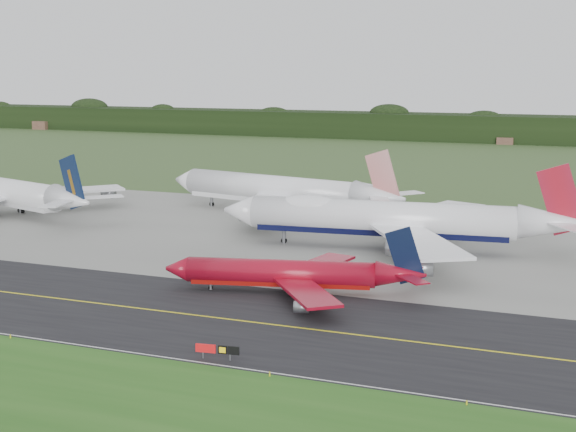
# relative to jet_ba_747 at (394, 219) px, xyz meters

# --- Properties ---
(ground) EXTENTS (600.00, 600.00, 0.00)m
(ground) POSITION_rel_jet_ba_747_xyz_m (-5.07, -44.24, -5.74)
(ground) COLOR #334D24
(ground) RESTS_ON ground
(grass_verge) EXTENTS (400.00, 30.00, 0.01)m
(grass_verge) POSITION_rel_jet_ba_747_xyz_m (-5.07, -79.24, -5.73)
(grass_verge) COLOR #255619
(grass_verge) RESTS_ON ground
(taxiway) EXTENTS (400.00, 32.00, 0.02)m
(taxiway) POSITION_rel_jet_ba_747_xyz_m (-5.07, -48.24, -5.73)
(taxiway) COLOR black
(taxiway) RESTS_ON ground
(apron) EXTENTS (400.00, 78.00, 0.01)m
(apron) POSITION_rel_jet_ba_747_xyz_m (-5.07, 6.76, -5.73)
(apron) COLOR gray
(apron) RESTS_ON ground
(taxiway_centreline) EXTENTS (400.00, 0.40, 0.00)m
(taxiway_centreline) POSITION_rel_jet_ba_747_xyz_m (-5.07, -48.24, -5.71)
(taxiway_centreline) COLOR yellow
(taxiway_centreline) RESTS_ON taxiway
(taxiway_edge_line) EXTENTS (400.00, 0.25, 0.00)m
(taxiway_edge_line) POSITION_rel_jet_ba_747_xyz_m (-5.07, -63.74, -5.71)
(taxiway_edge_line) COLOR silver
(taxiway_edge_line) RESTS_ON taxiway
(horizon_treeline) EXTENTS (700.00, 25.00, 12.00)m
(horizon_treeline) POSITION_rel_jet_ba_747_xyz_m (-5.07, 229.52, -0.27)
(horizon_treeline) COLOR black
(horizon_treeline) RESTS_ON ground
(jet_ba_747) EXTENTS (67.09, 55.27, 16.86)m
(jet_ba_747) POSITION_rel_jet_ba_747_xyz_m (0.00, 0.00, 0.00)
(jet_ba_747) COLOR white
(jet_ba_747) RESTS_ON ground
(jet_red_737) EXTENTS (38.54, 30.87, 10.49)m
(jet_red_737) POSITION_rel_jet_ba_747_xyz_m (-6.76, -33.21, -2.84)
(jet_red_737) COLOR maroon
(jet_red_737) RESTS_ON ground
(jet_navy_gold) EXTENTS (58.57, 49.70, 15.47)m
(jet_navy_gold) POSITION_rel_jet_ba_747_xyz_m (-89.96, 3.66, -0.66)
(jet_navy_gold) COLOR white
(jet_navy_gold) RESTS_ON ground
(jet_star_tail) EXTENTS (61.32, 50.51, 16.26)m
(jet_star_tail) POSITION_rel_jet_ba_747_xyz_m (-32.17, 26.10, -0.32)
(jet_star_tail) COLOR white
(jet_star_tail) RESTS_ON ground
(taxiway_sign) EXTENTS (5.17, 0.88, 1.73)m
(taxiway_sign) POSITION_rel_jet_ba_747_xyz_m (-5.38, -62.23, -4.52)
(taxiway_sign) COLOR slate
(taxiway_sign) RESTS_ON ground
(edge_marker_left) EXTENTS (0.16, 0.16, 0.50)m
(edge_marker_left) POSITION_rel_jet_ba_747_xyz_m (-32.37, -64.74, -5.49)
(edge_marker_left) COLOR yellow
(edge_marker_left) RESTS_ON ground
(edge_marker_center) EXTENTS (0.16, 0.16, 0.50)m
(edge_marker_center) POSITION_rel_jet_ba_747_xyz_m (2.12, -64.74, -5.49)
(edge_marker_center) COLOR yellow
(edge_marker_center) RESTS_ON ground
(edge_marker_right) EXTENTS (0.16, 0.16, 0.50)m
(edge_marker_right) POSITION_rel_jet_ba_747_xyz_m (23.13, -64.74, -5.49)
(edge_marker_right) COLOR yellow
(edge_marker_right) RESTS_ON ground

